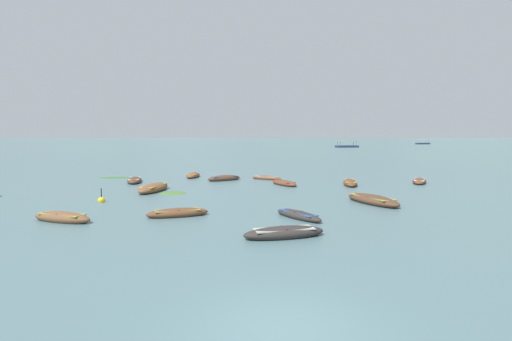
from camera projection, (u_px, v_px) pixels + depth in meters
The scene contains 23 objects.
ground_plane at pixel (266, 137), 1502.45m from camera, with size 6000.00×6000.00×0.00m, color slate.
mountain_1 at pixel (109, 100), 2391.92m from camera, with size 1556.35×1556.35×448.89m, color slate.
mountain_2 at pixel (205, 95), 2337.90m from camera, with size 1400.38×1400.38×497.77m, color slate.
mountain_3 at pixel (320, 93), 2594.57m from camera, with size 2001.49×2001.49×569.96m, color #56665B.
mountain_4 at pixel (482, 94), 2292.01m from camera, with size 2050.51×2050.51×496.84m, color slate.
rowboat_0 at pixel (284, 233), 16.36m from camera, with size 3.67×2.07×0.58m.
rowboat_2 at pixel (373, 200), 24.61m from camera, with size 3.23×4.71×0.67m.
rowboat_3 at pixel (153, 188), 30.16m from camera, with size 1.97×4.70×0.72m.
rowboat_4 at pixel (178, 213), 20.64m from camera, with size 3.40×2.11×0.54m.
rowboat_5 at pixel (224, 178), 37.29m from camera, with size 3.46×3.01×0.64m.
rowboat_6 at pixel (350, 183), 33.88m from camera, with size 1.66×4.22×0.59m.
rowboat_7 at pixel (267, 178), 38.14m from camera, with size 3.19×2.32×0.49m.
rowboat_8 at pixel (284, 183), 33.83m from camera, with size 2.65×3.64×0.52m.
rowboat_9 at pixel (62, 218), 19.39m from camera, with size 3.55×2.06×0.61m.
rowboat_10 at pixel (134, 180), 35.72m from camera, with size 2.22×4.02×0.60m.
rowboat_11 at pixel (298, 215), 20.14m from camera, with size 2.60×3.14×0.48m.
rowboat_12 at pixel (419, 181), 35.32m from camera, with size 2.53×4.02×0.52m.
rowboat_13 at pixel (193, 175), 40.30m from camera, with size 1.20×3.60×0.61m.
ferry_0 at pixel (347, 146), 145.21m from camera, with size 8.66×4.83×2.54m.
ferry_1 at pixel (423, 143), 201.33m from camera, with size 7.82×4.53×2.54m.
mooring_buoy at pixel (102, 200), 25.11m from camera, with size 0.46×0.46×1.02m.
weed_patch_0 at pixel (173, 193), 28.97m from camera, with size 1.90×2.10×0.14m, color #477033.
weed_patch_1 at pixel (116, 178), 39.67m from camera, with size 3.33×1.38×0.14m, color #38662D.
Camera 1 is at (-0.35, -8.34, 4.20)m, focal length 27.62 mm.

